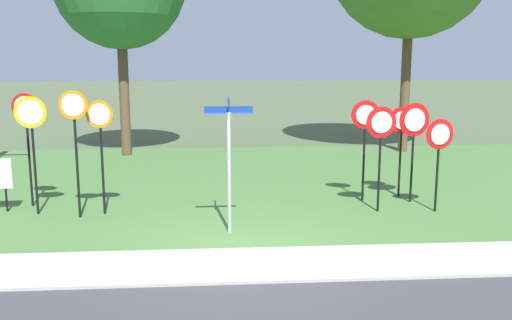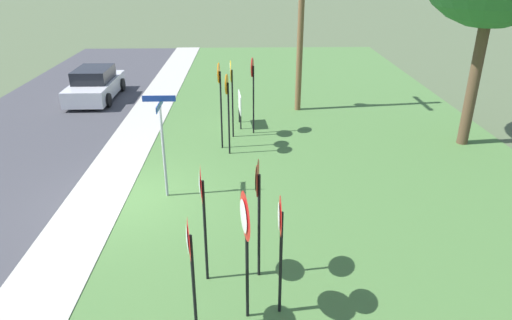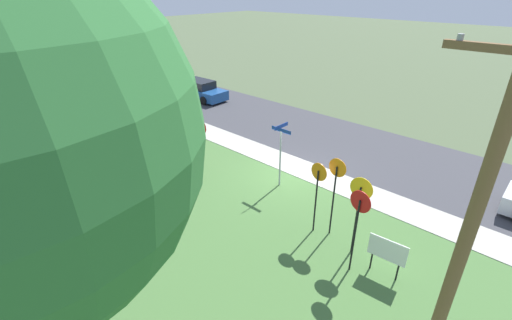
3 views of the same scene
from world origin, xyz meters
name	(u,v)px [view 2 (image 2 of 3)]	position (x,y,z in m)	size (l,w,h in m)	color
ground_plane	(127,200)	(0.00, 0.00, 0.00)	(160.00, 160.00, 0.00)	#4C5B3D
sidewalk_strip	(96,200)	(0.00, -0.80, 0.03)	(44.00, 1.60, 0.06)	#ADAA9E
grass_median	(353,197)	(0.00, 6.00, 0.02)	(44.00, 12.00, 0.04)	#477038
stop_sign_near_left	(220,89)	(-3.49, 2.34, 2.05)	(0.63, 0.10, 2.83)	black
stop_sign_near_right	(253,80)	(-4.87, 3.41, 1.99)	(0.65, 0.13, 2.72)	black
stop_sign_far_left	(231,83)	(-4.52, 2.68, 1.99)	(0.71, 0.10, 2.69)	black
stop_sign_far_center	(227,98)	(-3.00, 2.60, 1.89)	(0.61, 0.12, 2.60)	black
yield_sign_near_left	(280,230)	(4.26, 3.69, 1.76)	(0.68, 0.10, 2.32)	black
yield_sign_near_right	(189,251)	(4.65, 2.24, 1.64)	(0.70, 0.15, 2.17)	black
yield_sign_far_left	(257,192)	(3.22, 3.35, 1.91)	(0.71, 0.12, 2.51)	black
yield_sign_far_right	(245,227)	(4.37, 3.11, 1.88)	(0.81, 0.19, 2.46)	black
yield_sign_center	(202,197)	(3.31, 2.33, 1.87)	(0.72, 0.13, 2.45)	black
street_name_post	(162,138)	(-0.17, 1.04, 1.69)	(0.96, 0.82, 2.75)	#9EA0A8
utility_pole	(298,3)	(-7.62, 5.19, 4.29)	(2.10, 2.10, 7.81)	brown
notice_board	(240,104)	(-5.68, 2.95, 0.87)	(1.10, 0.12, 1.25)	black
parked_hatchback_near	(95,85)	(-9.53, -3.56, 0.64)	(4.17, 1.93, 1.39)	silver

